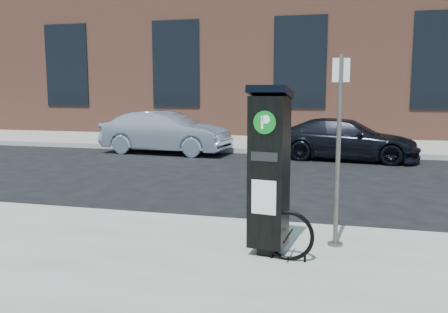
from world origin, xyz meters
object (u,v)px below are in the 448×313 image
(parking_kiosk, at_px, (269,169))
(sign_pole, at_px, (338,153))
(car_silver, at_px, (166,132))
(car_dark, at_px, (346,139))
(bike_rack, at_px, (288,236))

(parking_kiosk, bearing_deg, sign_pole, 42.49)
(parking_kiosk, relative_size, car_silver, 0.48)
(car_silver, bearing_deg, car_dark, -85.58)
(parking_kiosk, height_order, sign_pole, sign_pole)
(bike_rack, bearing_deg, car_silver, 122.80)
(parking_kiosk, xyz_separation_m, sign_pole, (0.74, 0.50, 0.14))
(parking_kiosk, distance_m, sign_pole, 0.91)
(car_silver, distance_m, car_dark, 5.48)
(bike_rack, xyz_separation_m, car_dark, (0.59, 8.86, 0.16))
(sign_pole, xyz_separation_m, bike_rack, (-0.49, -0.65, -0.85))
(parking_kiosk, height_order, bike_rack, parking_kiosk)
(sign_pole, relative_size, car_dark, 0.56)
(parking_kiosk, height_order, car_dark, parking_kiosk)
(bike_rack, relative_size, car_silver, 0.14)
(car_silver, height_order, car_dark, car_silver)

